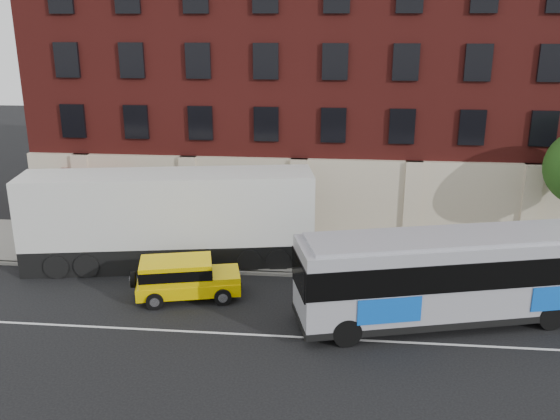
# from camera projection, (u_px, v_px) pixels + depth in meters

# --- Properties ---
(ground) EXTENTS (120.00, 120.00, 0.00)m
(ground) POSITION_uv_depth(u_px,v_px,m) (276.00, 343.00, 21.54)
(ground) COLOR black
(ground) RESTS_ON ground
(sidewalk) EXTENTS (60.00, 6.00, 0.15)m
(sidewalk) POSITION_uv_depth(u_px,v_px,m) (295.00, 250.00, 30.06)
(sidewalk) COLOR gray
(sidewalk) RESTS_ON ground
(kerb) EXTENTS (60.00, 0.25, 0.15)m
(kerb) POSITION_uv_depth(u_px,v_px,m) (290.00, 274.00, 27.21)
(kerb) COLOR gray
(kerb) RESTS_ON ground
(lane_line) EXTENTS (60.00, 0.12, 0.01)m
(lane_line) POSITION_uv_depth(u_px,v_px,m) (277.00, 336.00, 22.02)
(lane_line) COLOR silver
(lane_line) RESTS_ON ground
(building) EXTENTS (30.00, 12.10, 15.00)m
(building) POSITION_uv_depth(u_px,v_px,m) (306.00, 83.00, 35.31)
(building) COLOR maroon
(building) RESTS_ON sidewalk
(sign_pole) EXTENTS (0.30, 0.20, 2.50)m
(sign_pole) POSITION_uv_depth(u_px,v_px,m) (108.00, 238.00, 27.74)
(sign_pole) COLOR slate
(sign_pole) RESTS_ON ground
(city_bus) EXTENTS (13.16, 5.92, 3.53)m
(city_bus) POSITION_uv_depth(u_px,v_px,m) (465.00, 273.00, 22.66)
(city_bus) COLOR #9C9CA6
(city_bus) RESTS_ON ground
(yellow_suv) EXTENTS (4.61, 2.73, 1.72)m
(yellow_suv) POSITION_uv_depth(u_px,v_px,m) (183.00, 276.00, 24.75)
(yellow_suv) COLOR #EFC700
(yellow_suv) RESTS_ON ground
(shipping_container) EXTENTS (13.61, 4.99, 4.45)m
(shipping_container) POSITION_uv_depth(u_px,v_px,m) (170.00, 220.00, 27.96)
(shipping_container) COLOR black
(shipping_container) RESTS_ON ground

